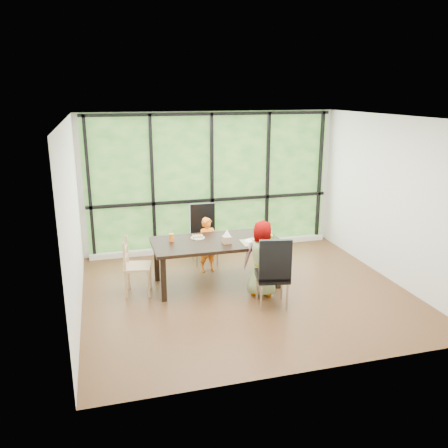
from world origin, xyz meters
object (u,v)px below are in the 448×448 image
(tissue_box, at_px, (227,240))
(green_cup, at_px, (271,238))
(white_mug, at_px, (270,233))
(plate_near, at_px, (253,241))
(chair_window_leather, at_px, (205,235))
(plate_far, at_px, (198,238))
(orange_cup, at_px, (171,238))
(dining_table, at_px, (216,263))
(child_toddler, at_px, (208,245))
(child_older, at_px, (264,258))
(chair_interior_leather, at_px, (272,271))
(chair_end_beech, at_px, (138,267))

(tissue_box, bearing_deg, green_cup, -9.49)
(white_mug, distance_m, tissue_box, 0.82)
(plate_near, bearing_deg, white_mug, 31.71)
(chair_window_leather, xyz_separation_m, plate_far, (-0.30, -0.80, 0.22))
(orange_cup, xyz_separation_m, white_mug, (1.62, -0.13, -0.02))
(dining_table, distance_m, chair_window_leather, 1.02)
(chair_window_leather, bearing_deg, child_toddler, -94.85)
(plate_far, height_order, white_mug, white_mug)
(child_older, xyz_separation_m, plate_near, (-0.05, 0.37, 0.16))
(chair_interior_leather, bearing_deg, chair_window_leather, -63.40)
(dining_table, height_order, green_cup, green_cup)
(chair_end_beech, distance_m, plate_near, 1.85)
(child_older, bearing_deg, orange_cup, -6.60)
(child_older, bearing_deg, chair_window_leather, -47.65)
(chair_end_beech, relative_size, tissue_box, 6.81)
(plate_near, xyz_separation_m, tissue_box, (-0.42, 0.04, 0.05))
(dining_table, distance_m, plate_near, 0.70)
(chair_interior_leather, bearing_deg, plate_far, -43.04)
(child_toddler, bearing_deg, plate_near, -66.74)
(chair_end_beech, height_order, plate_far, chair_end_beech)
(chair_window_leather, height_order, plate_far, chair_window_leather)
(chair_end_beech, bearing_deg, chair_interior_leather, -105.93)
(plate_near, xyz_separation_m, white_mug, (0.37, 0.23, 0.03))
(plate_near, bearing_deg, child_toddler, 124.56)
(plate_far, relative_size, white_mug, 2.95)
(dining_table, height_order, chair_end_beech, chair_end_beech)
(orange_cup, bearing_deg, chair_interior_leather, -41.03)
(child_older, relative_size, tissue_box, 8.98)
(chair_end_beech, relative_size, orange_cup, 7.14)
(chair_interior_leather, bearing_deg, child_older, -80.57)
(plate_far, bearing_deg, child_toddler, 56.66)
(chair_window_leather, height_order, green_cup, chair_window_leather)
(child_older, relative_size, plate_near, 4.57)
(chair_window_leather, distance_m, chair_end_beech, 1.67)
(dining_table, distance_m, chair_interior_leather, 1.14)
(chair_window_leather, distance_m, child_older, 1.67)
(child_toddler, bearing_deg, green_cup, -58.12)
(tissue_box, bearing_deg, chair_interior_leather, -60.00)
(child_toddler, distance_m, orange_cup, 0.89)
(child_toddler, xyz_separation_m, plate_near, (0.55, -0.80, 0.27))
(plate_near, relative_size, tissue_box, 1.97)
(chair_end_beech, xyz_separation_m, plate_far, (1.01, 0.24, 0.31))
(chair_end_beech, xyz_separation_m, tissue_box, (1.40, -0.13, 0.36))
(child_older, height_order, green_cup, child_older)
(chair_interior_leather, height_order, tissue_box, chair_interior_leather)
(chair_end_beech, xyz_separation_m, white_mug, (2.19, 0.06, 0.34))
(plate_far, xyz_separation_m, green_cup, (1.09, -0.48, 0.05))
(chair_interior_leather, relative_size, plate_near, 4.16)
(orange_cup, relative_size, green_cup, 1.13)
(orange_cup, bearing_deg, plate_near, -16.03)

